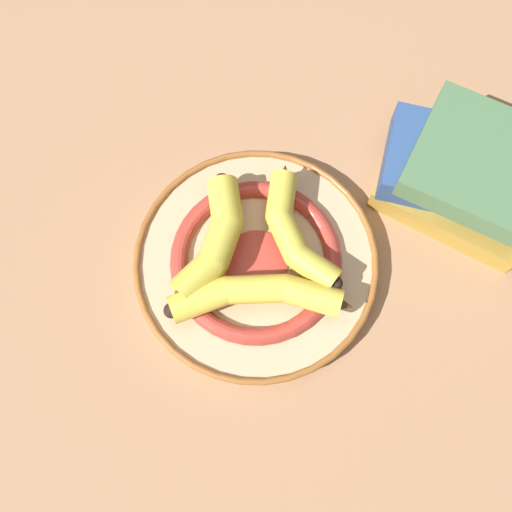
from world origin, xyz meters
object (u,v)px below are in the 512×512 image
(banana_a, at_px, (293,231))
(book_stack, at_px, (473,176))
(banana_c, at_px, (214,243))
(banana_b, at_px, (259,295))
(decorative_bowl, at_px, (256,262))

(banana_a, height_order, book_stack, book_stack)
(banana_c, bearing_deg, book_stack, -56.81)
(banana_b, bearing_deg, banana_c, -51.63)
(book_stack, bearing_deg, banana_b, -129.53)
(decorative_bowl, bearing_deg, book_stack, 117.77)
(banana_c, bearing_deg, banana_b, -121.59)
(banana_b, bearing_deg, book_stack, -152.63)
(decorative_bowl, height_order, banana_c, banana_c)
(banana_c, distance_m, book_stack, 0.32)
(banana_a, relative_size, book_stack, 0.68)
(banana_a, bearing_deg, decorative_bowl, -80.19)
(decorative_bowl, bearing_deg, banana_b, 11.29)
(book_stack, bearing_deg, banana_a, -141.55)
(banana_a, height_order, banana_c, banana_c)
(banana_a, distance_m, banana_c, 0.09)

